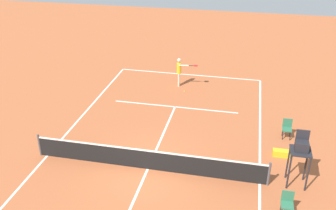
% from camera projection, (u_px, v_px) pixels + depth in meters
% --- Properties ---
extents(ground_plane, '(60.00, 60.00, 0.00)m').
position_uv_depth(ground_plane, '(148.00, 169.00, 16.33)').
color(ground_plane, '#AD5933').
extents(court_lines, '(9.50, 21.78, 0.01)m').
position_uv_depth(court_lines, '(148.00, 169.00, 16.33)').
color(court_lines, white).
rests_on(court_lines, ground).
extents(tennis_net, '(10.10, 0.10, 1.07)m').
position_uv_depth(tennis_net, '(147.00, 159.00, 16.11)').
color(tennis_net, '#4C4C51').
rests_on(tennis_net, ground).
extents(player_serving, '(1.35, 0.46, 1.82)m').
position_uv_depth(player_serving, '(180.00, 70.00, 23.65)').
color(player_serving, beige).
rests_on(player_serving, ground).
extents(tennis_ball, '(0.07, 0.07, 0.07)m').
position_uv_depth(tennis_ball, '(184.00, 91.00, 23.31)').
color(tennis_ball, '#CCE033').
rests_on(tennis_ball, ground).
extents(umpire_chair, '(0.80, 0.80, 2.41)m').
position_uv_depth(umpire_chair, '(301.00, 150.00, 14.73)').
color(umpire_chair, '#232328').
rests_on(umpire_chair, ground).
extents(courtside_chair_near, '(0.44, 0.46, 0.95)m').
position_uv_depth(courtside_chair_near, '(287.00, 203.00, 13.65)').
color(courtside_chair_near, '#262626').
rests_on(courtside_chair_near, ground).
extents(courtside_chair_mid, '(0.44, 0.46, 0.95)m').
position_uv_depth(courtside_chair_mid, '(287.00, 128.00, 18.39)').
color(courtside_chair_mid, '#262626').
rests_on(courtside_chair_mid, ground).
extents(equipment_bag, '(0.76, 0.32, 0.30)m').
position_uv_depth(equipment_bag, '(281.00, 153.00, 17.13)').
color(equipment_bag, yellow).
rests_on(equipment_bag, ground).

